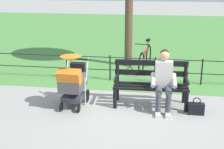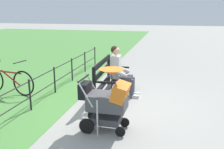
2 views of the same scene
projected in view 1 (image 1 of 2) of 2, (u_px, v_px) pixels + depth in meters
The scene contains 8 objects.
ground_plane at pixel (126, 104), 6.84m from camera, with size 60.00×60.00×0.00m, color #9E9B93.
grass_lawn at pixel (145, 34), 15.13m from camera, with size 40.00×16.00×0.01m, color #518E42.
park_bench at pixel (151, 82), 6.72m from camera, with size 1.61×0.64×0.96m.
person_on_bench at pixel (164, 79), 6.42m from camera, with size 0.54×0.74×1.28m.
stroller at pixel (73, 81), 6.56m from camera, with size 0.52×0.90×1.15m.
handbag at pixel (196, 108), 6.32m from camera, with size 0.32×0.14×0.37m.
park_fence at pixel (151, 67), 8.14m from camera, with size 8.44×0.04×0.70m.
bicycle at pixel (145, 58), 9.29m from camera, with size 0.46×1.64×0.89m.
Camera 1 is at (-0.62, 6.29, 2.71)m, focal length 49.47 mm.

